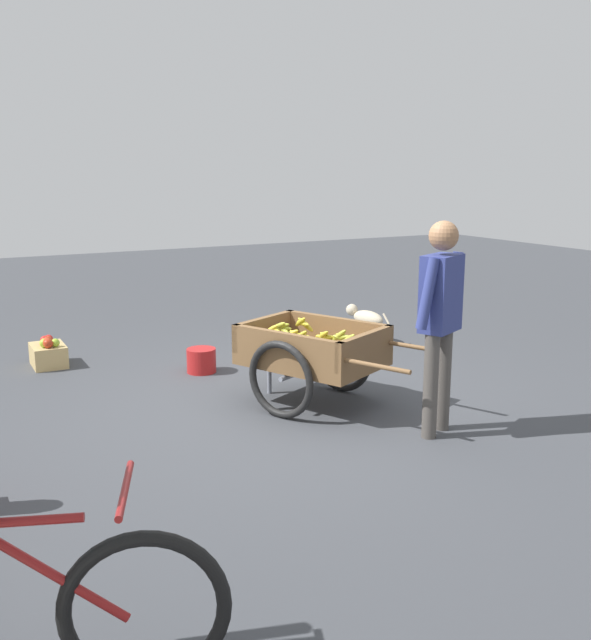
# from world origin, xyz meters

# --- Properties ---
(ground_plane) EXTENTS (24.00, 24.00, 0.00)m
(ground_plane) POSITION_xyz_m (0.00, 0.00, 0.00)
(ground_plane) COLOR #3D3F44
(fruit_cart) EXTENTS (1.82, 1.39, 0.72)m
(fruit_cart) POSITION_xyz_m (0.00, -0.27, 0.44)
(fruit_cart) COLOR brown
(fruit_cart) RESTS_ON ground
(vendor_person) EXTENTS (0.33, 0.55, 1.61)m
(vendor_person) POSITION_xyz_m (-1.03, -0.76, 0.96)
(vendor_person) COLOR #4C4742
(vendor_person) RESTS_ON ground
(bicycle) EXTENTS (0.69, 1.58, 0.85)m
(bicycle) POSITION_xyz_m (-2.45, 2.41, 0.35)
(bicycle) COLOR black
(bicycle) RESTS_ON ground
(dog) EXTENTS (0.66, 0.27, 0.40)m
(dog) POSITION_xyz_m (1.69, -1.94, 0.27)
(dog) COLOR beige
(dog) RESTS_ON ground
(plastic_bucket) EXTENTS (0.29, 0.29, 0.24)m
(plastic_bucket) POSITION_xyz_m (1.35, 0.22, 0.12)
(plastic_bucket) COLOR #B21E1E
(plastic_bucket) RESTS_ON ground
(apple_crate) EXTENTS (0.44, 0.32, 0.32)m
(apple_crate) POSITION_xyz_m (2.29, 1.52, 0.13)
(apple_crate) COLOR tan
(apple_crate) RESTS_ON ground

